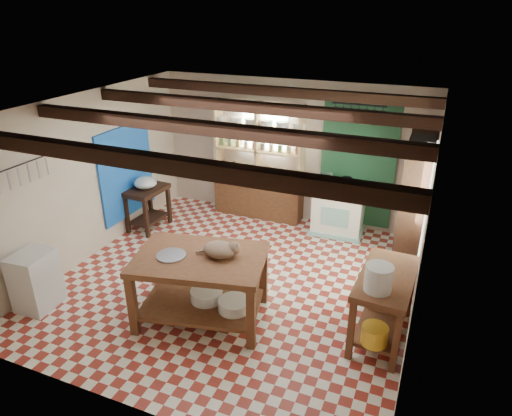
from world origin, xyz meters
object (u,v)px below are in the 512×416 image
at_px(white_cabinet, 36,280).
at_px(stove, 338,211).
at_px(right_counter, 383,306).
at_px(prep_table, 148,208).
at_px(cat, 220,250).
at_px(work_table, 201,287).

bearing_deg(white_cabinet, stove, 44.69).
relative_size(white_cabinet, right_counter, 0.66).
height_order(prep_table, right_counter, right_counter).
xyz_separation_m(stove, right_counter, (1.14, -2.55, 0.01)).
bearing_deg(cat, white_cabinet, 174.42).
bearing_deg(prep_table, white_cabinet, -87.61).
distance_m(prep_table, white_cabinet, 2.57).
relative_size(work_table, stove, 1.85).
bearing_deg(work_table, stove, 58.04).
relative_size(prep_table, cat, 1.86).
height_order(work_table, white_cabinet, work_table).
distance_m(work_table, stove, 3.25).
distance_m(stove, cat, 3.13).
xyz_separation_m(stove, white_cabinet, (-3.26, -3.69, -0.02)).
height_order(work_table, cat, cat).
bearing_deg(white_cabinet, work_table, 12.27).
relative_size(right_counter, cat, 2.91).
distance_m(white_cabinet, cat, 2.59).
relative_size(stove, white_cabinet, 1.08).
bearing_deg(cat, right_counter, -10.88).
distance_m(prep_table, right_counter, 4.61).
bearing_deg(right_counter, prep_table, 164.79).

